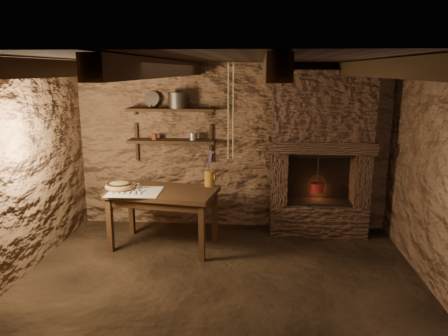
# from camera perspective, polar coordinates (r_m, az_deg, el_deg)

# --- Properties ---
(floor) EXTENTS (4.50, 4.50, 0.00)m
(floor) POSITION_cam_1_polar(r_m,az_deg,el_deg) (4.86, -0.64, -15.49)
(floor) COLOR black
(floor) RESTS_ON ground
(back_wall) EXTENTS (4.50, 0.04, 2.40)m
(back_wall) POSITION_cam_1_polar(r_m,az_deg,el_deg) (6.38, 0.99, 2.79)
(back_wall) COLOR brown
(back_wall) RESTS_ON floor
(front_wall) EXTENTS (4.50, 0.04, 2.40)m
(front_wall) POSITION_cam_1_polar(r_m,az_deg,el_deg) (2.55, -4.94, -12.83)
(front_wall) COLOR brown
(front_wall) RESTS_ON floor
(left_wall) EXTENTS (0.04, 4.00, 2.40)m
(left_wall) POSITION_cam_1_polar(r_m,az_deg,el_deg) (5.14, -26.51, -0.98)
(left_wall) COLOR brown
(left_wall) RESTS_ON floor
(ceiling) EXTENTS (4.50, 4.00, 0.04)m
(ceiling) POSITION_cam_1_polar(r_m,az_deg,el_deg) (4.29, -0.72, 14.07)
(ceiling) COLOR black
(ceiling) RESTS_ON back_wall
(beam_far_left) EXTENTS (0.14, 3.95, 0.16)m
(beam_far_left) POSITION_cam_1_polar(r_m,az_deg,el_deg) (4.67, -19.80, 12.12)
(beam_far_left) COLOR black
(beam_far_left) RESTS_ON ceiling
(beam_mid_left) EXTENTS (0.14, 3.95, 0.16)m
(beam_mid_left) POSITION_cam_1_polar(r_m,az_deg,el_deg) (4.36, -7.43, 12.76)
(beam_mid_left) COLOR black
(beam_mid_left) RESTS_ON ceiling
(beam_mid_right) EXTENTS (0.14, 3.95, 0.16)m
(beam_mid_right) POSITION_cam_1_polar(r_m,az_deg,el_deg) (4.27, 6.15, 12.80)
(beam_mid_right) COLOR black
(beam_mid_right) RESTS_ON ceiling
(beam_far_right) EXTENTS (0.14, 3.95, 0.16)m
(beam_far_right) POSITION_cam_1_polar(r_m,az_deg,el_deg) (4.41, 19.56, 12.15)
(beam_far_right) COLOR black
(beam_far_right) RESTS_ON ceiling
(shelf_lower) EXTENTS (1.25, 0.30, 0.04)m
(shelf_lower) POSITION_cam_1_polar(r_m,az_deg,el_deg) (6.31, -6.84, 3.52)
(shelf_lower) COLOR black
(shelf_lower) RESTS_ON back_wall
(shelf_upper) EXTENTS (1.25, 0.30, 0.04)m
(shelf_upper) POSITION_cam_1_polar(r_m,az_deg,el_deg) (6.26, -6.95, 7.59)
(shelf_upper) COLOR black
(shelf_upper) RESTS_ON back_wall
(hearth) EXTENTS (1.43, 0.51, 2.30)m
(hearth) POSITION_cam_1_polar(r_m,az_deg,el_deg) (6.19, 12.48, 2.43)
(hearth) COLOR #3B271D
(hearth) RESTS_ON floor
(work_table) EXTENTS (1.46, 0.97, 0.78)m
(work_table) POSITION_cam_1_polar(r_m,az_deg,el_deg) (5.82, -7.86, -6.27)
(work_table) COLOR black
(work_table) RESTS_ON floor
(linen_cloth) EXTENTS (0.67, 0.54, 0.01)m
(linen_cloth) POSITION_cam_1_polar(r_m,az_deg,el_deg) (5.68, -11.57, -3.07)
(linen_cloth) COLOR beige
(linen_cloth) RESTS_ON work_table
(pewter_cutlery_row) EXTENTS (0.55, 0.22, 0.01)m
(pewter_cutlery_row) POSITION_cam_1_polar(r_m,az_deg,el_deg) (5.66, -11.64, -3.03)
(pewter_cutlery_row) COLOR gray
(pewter_cutlery_row) RESTS_ON linen_cloth
(drinking_glasses) EXTENTS (0.21, 0.06, 0.08)m
(drinking_glasses) POSITION_cam_1_polar(r_m,az_deg,el_deg) (5.78, -11.05, -2.30)
(drinking_glasses) COLOR white
(drinking_glasses) RESTS_ON linen_cloth
(stoneware_jug) EXTENTS (0.15, 0.14, 0.48)m
(stoneware_jug) POSITION_cam_1_polar(r_m,az_deg,el_deg) (5.81, -1.87, -0.38)
(stoneware_jug) COLOR #96651D
(stoneware_jug) RESTS_ON work_table
(wooden_bowl) EXTENTS (0.48, 0.48, 0.13)m
(wooden_bowl) POSITION_cam_1_polar(r_m,az_deg,el_deg) (5.83, -13.50, -2.36)
(wooden_bowl) COLOR olive
(wooden_bowl) RESTS_ON work_table
(iron_stockpot) EXTENTS (0.32, 0.32, 0.20)m
(iron_stockpot) POSITION_cam_1_polar(r_m,az_deg,el_deg) (6.23, -6.04, 8.70)
(iron_stockpot) COLOR #2E2B29
(iron_stockpot) RESTS_ON shelf_upper
(tin_pan) EXTENTS (0.25, 0.16, 0.23)m
(tin_pan) POSITION_cam_1_polar(r_m,az_deg,el_deg) (6.41, -9.37, 8.85)
(tin_pan) COLOR gray
(tin_pan) RESTS_ON shelf_upper
(small_kettle) EXTENTS (0.16, 0.12, 0.16)m
(small_kettle) POSITION_cam_1_polar(r_m,az_deg,el_deg) (6.25, -4.06, 4.14)
(small_kettle) COLOR gray
(small_kettle) RESTS_ON shelf_lower
(rusty_tin) EXTENTS (0.10, 0.10, 0.08)m
(rusty_tin) POSITION_cam_1_polar(r_m,az_deg,el_deg) (6.36, -9.07, 4.07)
(rusty_tin) COLOR #5B2312
(rusty_tin) RESTS_ON shelf_lower
(red_pot) EXTENTS (0.21, 0.21, 0.54)m
(red_pot) POSITION_cam_1_polar(r_m,az_deg,el_deg) (6.25, 12.06, -2.43)
(red_pot) COLOR maroon
(red_pot) RESTS_ON hearth
(hanging_ropes) EXTENTS (0.08, 0.08, 1.20)m
(hanging_ropes) POSITION_cam_1_polar(r_m,az_deg,el_deg) (5.35, 0.89, 7.37)
(hanging_ropes) COLOR #C6BA8B
(hanging_ropes) RESTS_ON ceiling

